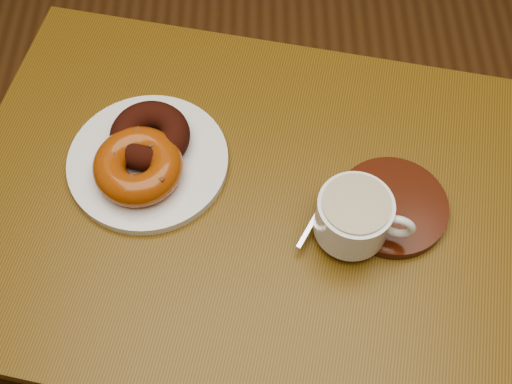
{
  "coord_description": "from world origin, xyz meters",
  "views": [
    {
      "loc": [
        -0.17,
        -0.45,
        1.55
      ],
      "look_at": [
        -0.17,
        -0.01,
        0.77
      ],
      "focal_mm": 45.0,
      "sensor_mm": 36.0,
      "label": 1
    }
  ],
  "objects_px": {
    "donut_plate": "(148,161)",
    "saucer": "(392,207)",
    "cafe_table": "(243,236)",
    "coffee_cup": "(355,216)"
  },
  "relations": [
    {
      "from": "donut_plate",
      "to": "saucer",
      "type": "distance_m",
      "value": 0.35
    },
    {
      "from": "cafe_table",
      "to": "coffee_cup",
      "type": "relative_size",
      "value": 7.06
    },
    {
      "from": "donut_plate",
      "to": "coffee_cup",
      "type": "height_order",
      "value": "coffee_cup"
    },
    {
      "from": "cafe_table",
      "to": "saucer",
      "type": "distance_m",
      "value": 0.25
    },
    {
      "from": "cafe_table",
      "to": "saucer",
      "type": "height_order",
      "value": "saucer"
    },
    {
      "from": "donut_plate",
      "to": "coffee_cup",
      "type": "distance_m",
      "value": 0.31
    },
    {
      "from": "saucer",
      "to": "coffee_cup",
      "type": "xyz_separation_m",
      "value": [
        -0.06,
        -0.04,
        0.04
      ]
    },
    {
      "from": "donut_plate",
      "to": "saucer",
      "type": "relative_size",
      "value": 1.5
    },
    {
      "from": "donut_plate",
      "to": "saucer",
      "type": "bearing_deg",
      "value": -12.4
    },
    {
      "from": "saucer",
      "to": "coffee_cup",
      "type": "relative_size",
      "value": 1.2
    }
  ]
}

